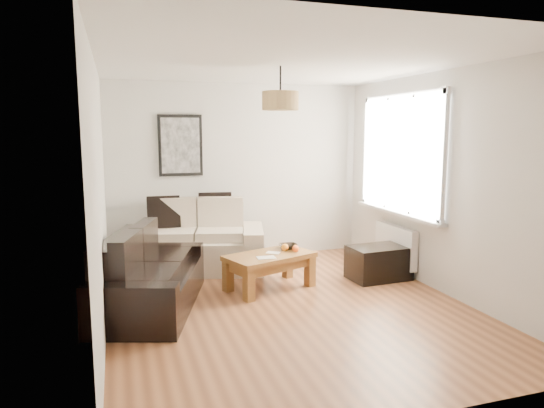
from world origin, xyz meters
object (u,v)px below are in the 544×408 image
object	(u,v)px
ottoman	(379,263)
coffee_table	(270,271)
sofa_leather	(151,272)
loveseat_cream	(197,237)

from	to	relation	value
ottoman	coffee_table	bearing A→B (deg)	177.78
sofa_leather	coffee_table	size ratio (longest dim) A/B	1.73
sofa_leather	coffee_table	world-z (taller)	sofa_leather
loveseat_cream	sofa_leather	size ratio (longest dim) A/B	1.00
sofa_leather	ottoman	xyz separation A→B (m)	(2.88, 0.16, -0.18)
loveseat_cream	sofa_leather	distance (m)	1.53
loveseat_cream	sofa_leather	xyz separation A→B (m)	(-0.72, -1.35, -0.06)
sofa_leather	loveseat_cream	bearing A→B (deg)	-10.34
ottoman	loveseat_cream	bearing A→B (deg)	151.27
sofa_leather	ottoman	world-z (taller)	sofa_leather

